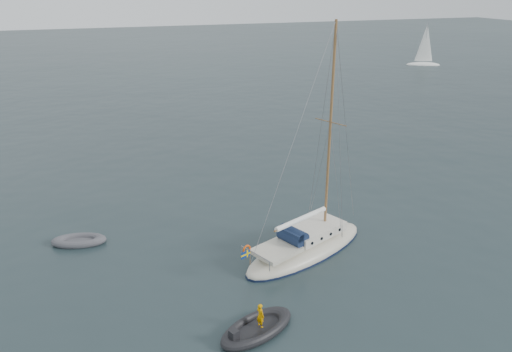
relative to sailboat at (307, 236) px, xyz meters
name	(u,v)px	position (x,y,z in m)	size (l,w,h in m)	color
ground	(270,233)	(-1.12, 2.73, -0.99)	(300.00, 300.00, 0.00)	black
sailboat	(307,236)	(0.00, 0.00, 0.00)	(9.21, 2.76, 13.11)	beige
dinghy	(79,241)	(-12.09, 5.24, -0.80)	(3.12, 1.41, 0.45)	#4B4B50
rib	(257,328)	(-4.94, -5.59, -0.77)	(3.82, 1.74, 1.36)	black
distant_yacht_b	(425,46)	(48.04, 53.81, 2.38)	(5.96, 3.18, 7.90)	white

